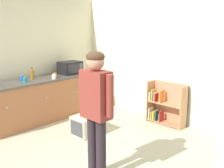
{
  "coord_description": "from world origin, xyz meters",
  "views": [
    {
      "loc": [
        2.5,
        -2.31,
        1.99
      ],
      "look_at": [
        -0.11,
        0.44,
        1.13
      ],
      "focal_mm": 41.79,
      "sensor_mm": 36.0,
      "label": 1
    }
  ],
  "objects_px": {
    "microwave": "(70,68)",
    "orange_cup": "(55,75)",
    "standing_person": "(96,104)",
    "white_cup": "(54,77)",
    "bookshelf": "(165,106)",
    "pet_carrier": "(88,125)",
    "kitchen_counter": "(37,101)",
    "blue_cup": "(22,78)",
    "amber_bottle": "(32,75)",
    "teal_cup": "(25,80)"
  },
  "relations": [
    {
      "from": "microwave",
      "to": "orange_cup",
      "type": "xyz_separation_m",
      "value": [
        0.13,
        -0.51,
        -0.09
      ]
    },
    {
      "from": "orange_cup",
      "to": "blue_cup",
      "type": "relative_size",
      "value": 1.0
    },
    {
      "from": "kitchen_counter",
      "to": "microwave",
      "type": "xyz_separation_m",
      "value": [
        -0.02,
        0.89,
        0.59
      ]
    },
    {
      "from": "pet_carrier",
      "to": "orange_cup",
      "type": "xyz_separation_m",
      "value": [
        -1.13,
        0.09,
        0.77
      ]
    },
    {
      "from": "microwave",
      "to": "bookshelf",
      "type": "bearing_deg",
      "value": 23.71
    },
    {
      "from": "kitchen_counter",
      "to": "blue_cup",
      "type": "height_order",
      "value": "blue_cup"
    },
    {
      "from": "teal_cup",
      "to": "bookshelf",
      "type": "bearing_deg",
      "value": 47.15
    },
    {
      "from": "amber_bottle",
      "to": "orange_cup",
      "type": "xyz_separation_m",
      "value": [
        0.18,
        0.42,
        -0.05
      ]
    },
    {
      "from": "amber_bottle",
      "to": "white_cup",
      "type": "bearing_deg",
      "value": 48.29
    },
    {
      "from": "orange_cup",
      "to": "microwave",
      "type": "bearing_deg",
      "value": 104.23
    },
    {
      "from": "pet_carrier",
      "to": "microwave",
      "type": "distance_m",
      "value": 1.64
    },
    {
      "from": "blue_cup",
      "to": "teal_cup",
      "type": "xyz_separation_m",
      "value": [
        0.18,
        -0.03,
        0.0
      ]
    },
    {
      "from": "pet_carrier",
      "to": "orange_cup",
      "type": "bearing_deg",
      "value": 175.44
    },
    {
      "from": "amber_bottle",
      "to": "white_cup",
      "type": "height_order",
      "value": "amber_bottle"
    },
    {
      "from": "white_cup",
      "to": "pet_carrier",
      "type": "bearing_deg",
      "value": 0.46
    },
    {
      "from": "microwave",
      "to": "white_cup",
      "type": "height_order",
      "value": "microwave"
    },
    {
      "from": "pet_carrier",
      "to": "orange_cup",
      "type": "distance_m",
      "value": 1.37
    },
    {
      "from": "microwave",
      "to": "orange_cup",
      "type": "bearing_deg",
      "value": -75.77
    },
    {
      "from": "pet_carrier",
      "to": "teal_cup",
      "type": "distance_m",
      "value": 1.51
    },
    {
      "from": "microwave",
      "to": "blue_cup",
      "type": "xyz_separation_m",
      "value": [
        -0.08,
        -1.14,
        -0.09
      ]
    },
    {
      "from": "standing_person",
      "to": "white_cup",
      "type": "xyz_separation_m",
      "value": [
        -2.2,
        0.86,
        -0.08
      ]
    },
    {
      "from": "kitchen_counter",
      "to": "orange_cup",
      "type": "distance_m",
      "value": 0.63
    },
    {
      "from": "pet_carrier",
      "to": "amber_bottle",
      "type": "height_order",
      "value": "amber_bottle"
    },
    {
      "from": "standing_person",
      "to": "microwave",
      "type": "distance_m",
      "value": 2.84
    },
    {
      "from": "standing_person",
      "to": "white_cup",
      "type": "relative_size",
      "value": 17.74
    },
    {
      "from": "kitchen_counter",
      "to": "microwave",
      "type": "height_order",
      "value": "microwave"
    },
    {
      "from": "microwave",
      "to": "blue_cup",
      "type": "bearing_deg",
      "value": -94.05
    },
    {
      "from": "standing_person",
      "to": "amber_bottle",
      "type": "height_order",
      "value": "standing_person"
    },
    {
      "from": "kitchen_counter",
      "to": "orange_cup",
      "type": "height_order",
      "value": "orange_cup"
    },
    {
      "from": "pet_carrier",
      "to": "blue_cup",
      "type": "distance_m",
      "value": 1.64
    },
    {
      "from": "microwave",
      "to": "orange_cup",
      "type": "relative_size",
      "value": 5.05
    },
    {
      "from": "amber_bottle",
      "to": "microwave",
      "type": "bearing_deg",
      "value": 86.93
    },
    {
      "from": "kitchen_counter",
      "to": "standing_person",
      "type": "relative_size",
      "value": 1.43
    },
    {
      "from": "standing_person",
      "to": "orange_cup",
      "type": "xyz_separation_m",
      "value": [
        -2.31,
        0.96,
        -0.08
      ]
    },
    {
      "from": "standing_person",
      "to": "teal_cup",
      "type": "xyz_separation_m",
      "value": [
        -2.34,
        0.3,
        -0.08
      ]
    },
    {
      "from": "bookshelf",
      "to": "pet_carrier",
      "type": "relative_size",
      "value": 1.54
    },
    {
      "from": "microwave",
      "to": "amber_bottle",
      "type": "bearing_deg",
      "value": -93.07
    },
    {
      "from": "amber_bottle",
      "to": "orange_cup",
      "type": "distance_m",
      "value": 0.46
    },
    {
      "from": "standing_person",
      "to": "pet_carrier",
      "type": "relative_size",
      "value": 3.05
    },
    {
      "from": "bookshelf",
      "to": "microwave",
      "type": "distance_m",
      "value": 2.27
    },
    {
      "from": "standing_person",
      "to": "white_cup",
      "type": "height_order",
      "value": "standing_person"
    },
    {
      "from": "white_cup",
      "to": "kitchen_counter",
      "type": "bearing_deg",
      "value": -127.99
    },
    {
      "from": "bookshelf",
      "to": "kitchen_counter",
      "type": "bearing_deg",
      "value": -138.27
    },
    {
      "from": "pet_carrier",
      "to": "white_cup",
      "type": "height_order",
      "value": "white_cup"
    },
    {
      "from": "standing_person",
      "to": "microwave",
      "type": "bearing_deg",
      "value": 148.92
    },
    {
      "from": "microwave",
      "to": "blue_cup",
      "type": "height_order",
      "value": "microwave"
    },
    {
      "from": "blue_cup",
      "to": "teal_cup",
      "type": "distance_m",
      "value": 0.18
    },
    {
      "from": "kitchen_counter",
      "to": "white_cup",
      "type": "distance_m",
      "value": 0.61
    },
    {
      "from": "bookshelf",
      "to": "white_cup",
      "type": "bearing_deg",
      "value": -139.85
    },
    {
      "from": "kitchen_counter",
      "to": "microwave",
      "type": "relative_size",
      "value": 5.04
    }
  ]
}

